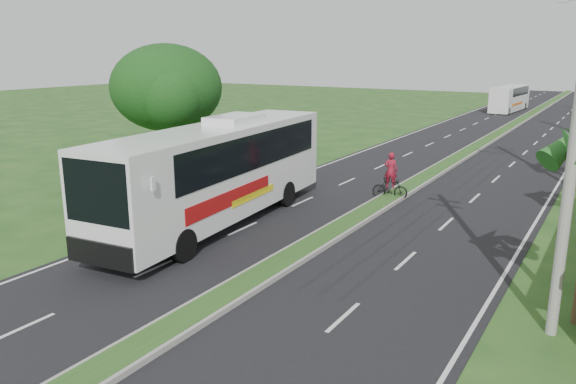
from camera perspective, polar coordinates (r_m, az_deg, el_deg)
The scene contains 9 objects.
ground at distance 17.52m, azimuth -4.89°, elevation -9.94°, with size 180.00×180.00×0.00m, color #1F471A.
road_asphalt at distance 34.95m, azimuth 14.75°, elevation 1.93°, with size 14.00×160.00×0.02m, color black.
median_strip at distance 34.93m, azimuth 14.75°, elevation 2.08°, with size 1.20×160.00×0.18m.
lane_edge_left at distance 37.33m, azimuth 4.86°, elevation 3.10°, with size 0.12×160.00×0.01m, color silver.
lane_edge_right at distance 33.75m, azimuth 25.67°, elevation 0.54°, with size 0.12×160.00×0.01m, color silver.
shade_tree at distance 31.55m, azimuth -12.34°, elevation 10.02°, with size 6.30×6.00×7.54m.
coach_bus_main at distance 23.56m, azimuth -6.94°, elevation 2.58°, with size 4.04×13.97×4.45m.
coach_bus_far at distance 73.58m, azimuth 21.62°, elevation 8.95°, with size 2.85×10.35×2.98m.
motorcyclist at distance 28.10m, azimuth 10.35°, elevation 1.01°, with size 1.80×0.79×2.33m.
Camera 1 is at (9.51, -12.86, 7.14)m, focal length 35.00 mm.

